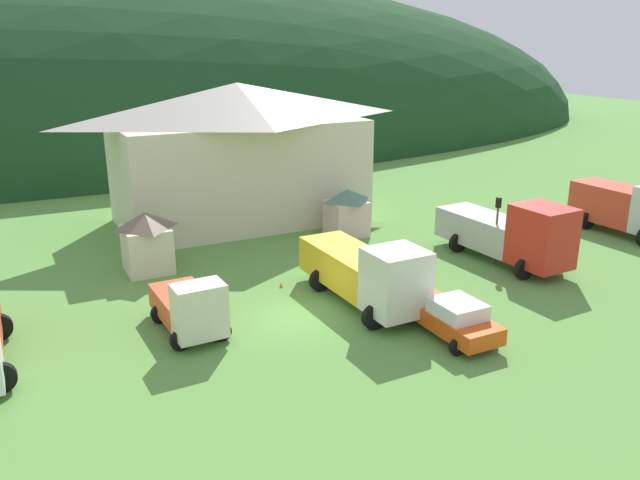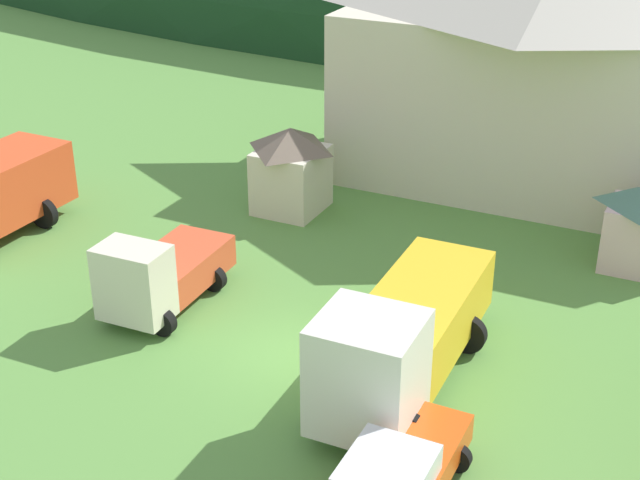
% 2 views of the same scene
% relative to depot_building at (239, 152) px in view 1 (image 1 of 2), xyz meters
% --- Properties ---
extents(ground_plane, '(200.00, 200.00, 0.00)m').
position_rel_depot_building_xyz_m(ground_plane, '(-3.06, -15.66, -4.66)').
color(ground_plane, '#5B9342').
extents(forested_hill_backdrop, '(144.35, 60.00, 39.37)m').
position_rel_depot_building_xyz_m(forested_hill_backdrop, '(-3.06, 41.86, -4.66)').
color(forested_hill_backdrop, '#193D1E').
rests_on(forested_hill_backdrop, ground).
extents(depot_building, '(16.74, 8.76, 9.04)m').
position_rel_depot_building_xyz_m(depot_building, '(0.00, 0.00, 0.00)').
color(depot_building, beige).
rests_on(depot_building, ground).
extents(play_shed_cream, '(2.47, 2.67, 3.21)m').
position_rel_depot_building_xyz_m(play_shed_cream, '(-7.74, -6.90, -3.00)').
color(play_shed_cream, beige).
rests_on(play_shed_cream, ground).
extents(play_shed_pink, '(2.45, 2.25, 2.94)m').
position_rel_depot_building_xyz_m(play_shed_pink, '(4.67, -6.09, -3.14)').
color(play_shed_pink, beige).
rests_on(play_shed_pink, ground).
extents(light_truck_cream, '(2.61, 4.81, 2.61)m').
position_rel_depot_building_xyz_m(light_truck_cream, '(-7.82, -15.21, -3.47)').
color(light_truck_cream, beige).
rests_on(light_truck_cream, ground).
extents(heavy_rig_striped, '(3.27, 7.99, 3.35)m').
position_rel_depot_building_xyz_m(heavy_rig_striped, '(0.17, -16.00, -3.04)').
color(heavy_rig_striped, silver).
rests_on(heavy_rig_striped, ground).
extents(crane_truck_red, '(3.43, 8.40, 3.68)m').
position_rel_depot_building_xyz_m(crane_truck_red, '(9.98, -14.69, -2.89)').
color(crane_truck_red, red).
rests_on(crane_truck_red, ground).
extents(tow_truck_silver, '(3.34, 6.77, 3.39)m').
position_rel_depot_building_xyz_m(tow_truck_silver, '(20.28, -13.86, -2.85)').
color(tow_truck_silver, silver).
rests_on(tow_truck_silver, ground).
extents(service_pickup_orange, '(2.32, 5.00, 1.66)m').
position_rel_depot_building_xyz_m(service_pickup_orange, '(1.67, -20.16, -3.83)').
color(service_pickup_orange, '#E34F14').
rests_on(service_pickup_orange, ground).
extents(traffic_light_east, '(0.20, 0.32, 3.71)m').
position_rel_depot_building_xyz_m(traffic_light_east, '(9.26, -14.28, -2.36)').
color(traffic_light_east, '#4C4C51').
rests_on(traffic_light_east, ground).
extents(traffic_cone_near_pickup, '(0.36, 0.36, 0.50)m').
position_rel_depot_building_xyz_m(traffic_cone_near_pickup, '(-2.45, -12.19, -4.66)').
color(traffic_cone_near_pickup, orange).
rests_on(traffic_cone_near_pickup, ground).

